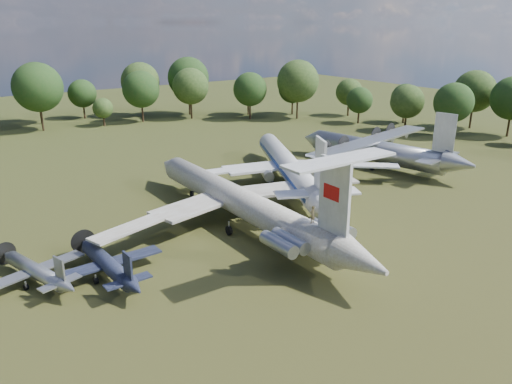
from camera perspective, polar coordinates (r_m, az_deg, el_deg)
ground at (r=66.34m, az=-6.23°, el=-4.16°), size 300.00×300.00×0.00m
il62_airliner at (r=66.24m, az=-1.82°, el=-1.69°), size 40.55×52.69×5.16m
tu104_jet at (r=82.52m, az=3.79°, el=2.39°), size 54.96×61.00×4.99m
an12_transport at (r=96.10m, az=13.48°, el=4.29°), size 41.25×44.42×5.05m
small_prop_west at (r=55.51m, az=-16.53°, el=-8.27°), size 13.21×17.40×2.45m
small_prop_northwest at (r=57.04m, az=-23.81°, el=-8.55°), size 14.97×17.62×2.21m
person_on_il62 at (r=54.16m, az=6.47°, el=-2.56°), size 0.78×0.58×1.96m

